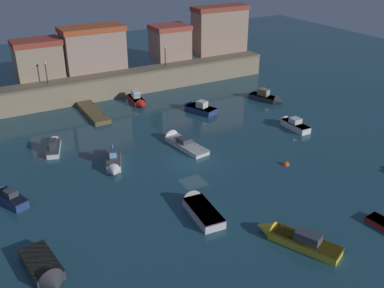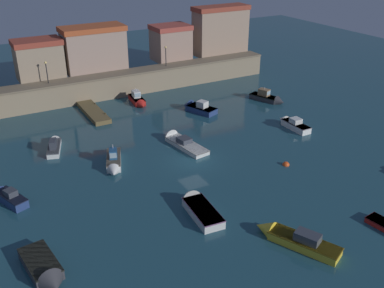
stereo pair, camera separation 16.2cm
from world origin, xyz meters
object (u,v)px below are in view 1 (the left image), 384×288
at_px(moored_boat_8, 46,271).
at_px(mooring_buoy_0, 286,165).
at_px(moored_boat_6, 138,100).
at_px(moored_boat_5, 196,108).
at_px(moored_boat_13, 294,238).
at_px(moored_boat_11, 54,145).
at_px(quay_lamp_1, 165,53).
at_px(moored_boat_12, 268,98).
at_px(moored_boat_1, 179,141).
at_px(quay_lamp_0, 46,69).
at_px(moored_boat_9, 114,162).
at_px(moored_boat_3, 292,124).
at_px(moored_boat_0, 198,206).
at_px(moored_boat_4, 8,197).

bearing_deg(moored_boat_8, mooring_buoy_0, 93.00).
xyz_separation_m(moored_boat_6, moored_boat_8, (-18.62, -27.98, -0.09)).
xyz_separation_m(moored_boat_5, moored_boat_13, (-7.22, -27.21, -0.03)).
height_order(moored_boat_6, moored_boat_11, moored_boat_6).
relative_size(quay_lamp_1, moored_boat_12, 0.55).
relative_size(moored_boat_13, mooring_buoy_0, 9.35).
height_order(moored_boat_6, moored_boat_13, moored_boat_6).
bearing_deg(moored_boat_13, mooring_buoy_0, -62.55).
relative_size(moored_boat_1, moored_boat_6, 1.49).
bearing_deg(moored_boat_8, moored_boat_1, 121.44).
height_order(quay_lamp_0, moored_boat_9, quay_lamp_0).
bearing_deg(quay_lamp_0, moored_boat_3, -42.08).
bearing_deg(moored_boat_5, moored_boat_13, 143.65).
height_order(moored_boat_1, moored_boat_11, moored_boat_11).
bearing_deg(quay_lamp_0, moored_boat_5, -34.14).
height_order(moored_boat_5, moored_boat_9, moored_boat_9).
relative_size(moored_boat_0, moored_boat_8, 1.10).
relative_size(moored_boat_8, moored_boat_9, 1.01).
bearing_deg(quay_lamp_1, moored_boat_8, -127.68).
height_order(moored_boat_1, moored_boat_4, moored_boat_4).
relative_size(moored_boat_5, moored_boat_12, 0.99).
bearing_deg(mooring_buoy_0, moored_boat_0, -167.24).
xyz_separation_m(moored_boat_9, moored_boat_13, (7.57, -17.98, -0.05)).
relative_size(moored_boat_11, mooring_buoy_0, 7.41).
bearing_deg(moored_boat_13, moored_boat_6, -27.45).
bearing_deg(moored_boat_1, mooring_buoy_0, -152.34).
bearing_deg(moored_boat_12, moored_boat_8, -81.00).
height_order(moored_boat_8, mooring_buoy_0, moored_boat_8).
height_order(moored_boat_4, moored_boat_5, moored_boat_5).
relative_size(moored_boat_3, moored_boat_6, 1.01).
relative_size(moored_boat_0, moored_boat_5, 1.12).
height_order(moored_boat_1, moored_boat_6, moored_boat_6).
bearing_deg(moored_boat_3, moored_boat_1, 79.23).
bearing_deg(moored_boat_6, moored_boat_9, -24.35).
xyz_separation_m(moored_boat_4, moored_boat_8, (0.71, -11.01, -0.07)).
distance_m(moored_boat_0, moored_boat_11, 19.42).
height_order(moored_boat_0, moored_boat_9, moored_boat_9).
xyz_separation_m(quay_lamp_0, quay_lamp_1, (17.20, 0.00, 0.01)).
relative_size(moored_boat_1, moored_boat_9, 1.37).
bearing_deg(moored_boat_8, moored_boat_11, 157.67).
height_order(moored_boat_0, moored_boat_12, moored_boat_12).
height_order(moored_boat_3, moored_boat_9, moored_boat_9).
xyz_separation_m(quay_lamp_1, moored_boat_5, (-0.99, -10.99, -4.75)).
bearing_deg(moored_boat_9, moored_boat_11, -129.35).
height_order(moored_boat_0, moored_boat_3, moored_boat_3).
relative_size(quay_lamp_1, moored_boat_13, 0.44).
bearing_deg(mooring_buoy_0, quay_lamp_1, 88.90).
relative_size(quay_lamp_1, moored_boat_6, 0.60).
bearing_deg(moored_boat_5, quay_lamp_1, -26.63).
relative_size(moored_boat_5, moored_boat_11, 0.99).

